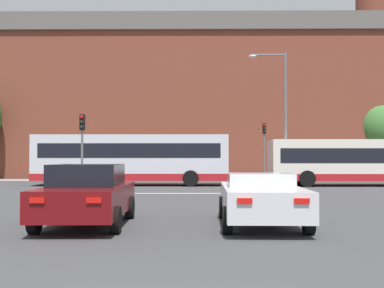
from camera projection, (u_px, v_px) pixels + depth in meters
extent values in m
cube|color=silver|center=(185.00, 193.00, 23.81)|extent=(8.67, 0.30, 0.01)
cube|color=#A09B91|center=(189.00, 180.00, 38.24)|extent=(69.63, 2.50, 0.01)
cube|color=brown|center=(213.00, 111.00, 48.03)|extent=(46.09, 13.26, 12.89)
cube|color=#5B5954|center=(213.00, 40.00, 48.24)|extent=(47.01, 13.79, 1.57)
cube|color=brown|center=(69.00, 30.00, 50.71)|extent=(0.90, 0.90, 1.60)
cube|color=brown|center=(216.00, 26.00, 48.93)|extent=(0.90, 0.90, 1.60)
cube|color=brown|center=(373.00, 22.00, 47.75)|extent=(0.90, 0.90, 1.60)
cylinder|color=brown|center=(373.00, 14.00, 48.17)|extent=(3.24, 3.24, 3.60)
cube|color=#600C0F|center=(88.00, 199.00, 12.44)|extent=(2.03, 4.62, 0.71)
cube|color=black|center=(88.00, 175.00, 12.41)|extent=(1.71, 2.10, 0.55)
cylinder|color=black|center=(66.00, 207.00, 13.84)|extent=(0.23, 0.64, 0.64)
cylinder|color=black|center=(130.00, 207.00, 13.86)|extent=(0.23, 0.64, 0.64)
cylinder|color=black|center=(35.00, 220.00, 11.00)|extent=(0.23, 0.64, 0.64)
cylinder|color=black|center=(115.00, 220.00, 11.02)|extent=(0.23, 0.64, 0.64)
cube|color=red|center=(37.00, 200.00, 10.13)|extent=(0.32, 0.06, 0.12)
cube|color=red|center=(94.00, 200.00, 10.15)|extent=(0.32, 0.06, 0.12)
cube|color=silver|center=(261.00, 200.00, 12.44)|extent=(2.03, 4.76, 0.69)
cube|color=silver|center=(260.00, 180.00, 12.57)|extent=(1.68, 1.45, 0.33)
cylinder|color=black|center=(223.00, 207.00, 13.92)|extent=(0.23, 0.64, 0.64)
cylinder|color=black|center=(287.00, 207.00, 13.86)|extent=(0.23, 0.64, 0.64)
cylinder|color=black|center=(227.00, 220.00, 10.99)|extent=(0.23, 0.64, 0.64)
cylinder|color=black|center=(309.00, 221.00, 10.93)|extent=(0.23, 0.64, 0.64)
cube|color=red|center=(245.00, 201.00, 10.08)|extent=(0.32, 0.06, 0.12)
cube|color=red|center=(302.00, 201.00, 10.05)|extent=(0.32, 0.06, 0.12)
cube|color=silver|center=(131.00, 158.00, 30.85)|extent=(12.31, 2.48, 2.87)
cube|color=#AD191E|center=(131.00, 177.00, 30.81)|extent=(12.33, 2.50, 0.44)
cube|color=black|center=(132.00, 151.00, 30.86)|extent=(11.32, 2.51, 0.90)
cylinder|color=black|center=(191.00, 177.00, 31.97)|extent=(1.00, 0.28, 1.00)
cylinder|color=black|center=(191.00, 178.00, 29.58)|extent=(1.00, 0.28, 1.00)
cylinder|color=black|center=(77.00, 177.00, 32.04)|extent=(1.00, 0.28, 1.00)
cylinder|color=black|center=(67.00, 178.00, 29.65)|extent=(1.00, 0.28, 1.00)
cube|color=silver|center=(356.00, 160.00, 30.39)|extent=(10.83, 2.53, 2.55)
cube|color=#AD191E|center=(356.00, 177.00, 30.36)|extent=(10.85, 2.55, 0.44)
cube|color=black|center=(356.00, 156.00, 30.40)|extent=(9.96, 2.56, 0.90)
cylinder|color=black|center=(299.00, 177.00, 31.60)|extent=(1.00, 0.28, 1.00)
cylinder|color=black|center=(307.00, 179.00, 29.17)|extent=(1.00, 0.28, 1.00)
cylinder|color=slate|center=(82.00, 161.00, 24.33)|extent=(0.12, 0.12, 3.17)
cube|color=black|center=(82.00, 122.00, 24.39)|extent=(0.26, 0.20, 0.80)
sphere|color=red|center=(82.00, 117.00, 24.27)|extent=(0.17, 0.17, 0.17)
sphere|color=black|center=(82.00, 122.00, 24.26)|extent=(0.17, 0.17, 0.17)
sphere|color=black|center=(82.00, 127.00, 24.25)|extent=(0.17, 0.17, 0.17)
cylinder|color=slate|center=(264.00, 157.00, 37.67)|extent=(0.12, 0.12, 3.69)
cube|color=black|center=(264.00, 128.00, 37.74)|extent=(0.26, 0.20, 0.80)
sphere|color=red|center=(264.00, 125.00, 37.62)|extent=(0.17, 0.17, 0.17)
sphere|color=black|center=(264.00, 128.00, 37.61)|extent=(0.17, 0.17, 0.17)
sphere|color=black|center=(264.00, 132.00, 37.60)|extent=(0.17, 0.17, 0.17)
cylinder|color=slate|center=(286.00, 119.00, 30.31)|extent=(0.16, 0.16, 8.45)
cylinder|color=slate|center=(269.00, 55.00, 30.45)|extent=(2.05, 0.10, 0.10)
ellipsoid|color=#B2B2B7|center=(253.00, 56.00, 30.45)|extent=(0.50, 0.36, 0.22)
cylinder|color=black|center=(141.00, 175.00, 38.85)|extent=(0.13, 0.13, 0.86)
cylinder|color=black|center=(142.00, 174.00, 38.99)|extent=(0.13, 0.13, 0.86)
cube|color=navy|center=(141.00, 165.00, 38.94)|extent=(0.42, 0.45, 0.68)
sphere|color=tan|center=(141.00, 159.00, 38.96)|extent=(0.26, 0.26, 0.26)
cylinder|color=#4C3823|center=(379.00, 162.00, 42.08)|extent=(0.36, 0.36, 2.85)
ellipsoid|color=#3D7033|center=(379.00, 127.00, 42.17)|extent=(3.91, 3.91, 4.11)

